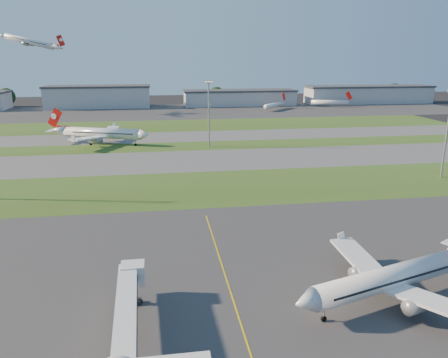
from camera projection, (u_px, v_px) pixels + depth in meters
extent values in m
plane|color=black|center=(196.00, 284.00, 69.38)|extent=(700.00, 700.00, 0.00)
cube|color=#333335|center=(196.00, 284.00, 69.37)|extent=(300.00, 70.00, 0.01)
cube|color=#344A18|center=(179.00, 189.00, 118.84)|extent=(300.00, 34.00, 0.01)
cube|color=#515154|center=(174.00, 161.00, 150.23)|extent=(300.00, 32.00, 0.01)
cube|color=#344A18|center=(171.00, 147.00, 174.01)|extent=(300.00, 18.00, 0.01)
cube|color=#515154|center=(169.00, 137.00, 194.93)|extent=(300.00, 26.00, 0.01)
cube|color=#344A18|center=(167.00, 126.00, 226.32)|extent=(300.00, 40.00, 0.01)
cube|color=#333335|center=(165.00, 112.00, 283.40)|extent=(400.00, 80.00, 0.01)
cube|color=gold|center=(227.00, 281.00, 70.10)|extent=(0.25, 60.00, 0.02)
cube|color=silver|center=(126.00, 317.00, 53.54)|extent=(3.44, 24.08, 2.60)
cube|color=black|center=(126.00, 317.00, 53.54)|extent=(3.59, 24.08, 0.80)
cube|color=silver|center=(133.00, 273.00, 64.43)|extent=(3.40, 3.00, 3.00)
cylinder|color=gray|center=(133.00, 294.00, 63.28)|extent=(0.70, 0.70, 3.20)
cube|color=black|center=(134.00, 302.00, 63.62)|extent=(2.20, 1.20, 0.70)
cylinder|color=silver|center=(391.00, 278.00, 63.46)|extent=(27.19, 11.30, 3.47)
cube|color=silver|center=(438.00, 304.00, 57.64)|extent=(10.56, 13.84, 1.41)
cube|color=silver|center=(360.00, 259.00, 70.30)|extent=(4.81, 13.88, 1.41)
cylinder|color=gray|center=(417.00, 305.00, 59.08)|extent=(4.28, 3.12, 2.10)
cylinder|color=gray|center=(362.00, 272.00, 68.26)|extent=(4.28, 3.12, 2.10)
cylinder|color=silver|center=(102.00, 133.00, 177.55)|extent=(32.37, 15.94, 4.19)
cube|color=red|center=(55.00, 118.00, 180.43)|extent=(6.81, 2.96, 8.35)
cube|color=silver|center=(110.00, 131.00, 186.23)|extent=(7.03, 17.05, 1.71)
cube|color=silver|center=(89.00, 138.00, 169.64)|extent=(13.62, 16.38, 1.71)
cylinder|color=gray|center=(111.00, 135.00, 183.93)|extent=(5.24, 4.05, 2.54)
cylinder|color=gray|center=(96.00, 140.00, 171.91)|extent=(5.24, 4.05, 2.54)
cylinder|color=silver|center=(29.00, 42.00, 264.63)|extent=(28.15, 4.34, 3.55)
cube|color=red|center=(59.00, 33.00, 265.45)|extent=(6.07, 0.50, 7.08)
cube|color=silver|center=(27.00, 42.00, 257.73)|extent=(7.12, 14.60, 1.45)
cube|color=silver|center=(35.00, 43.00, 272.02)|extent=(7.83, 14.64, 1.45)
cylinder|color=gray|center=(26.00, 44.00, 259.81)|extent=(3.99, 2.26, 2.15)
cylinder|color=gray|center=(31.00, 44.00, 270.17)|extent=(3.99, 2.26, 2.15)
cylinder|color=silver|center=(275.00, 105.00, 291.51)|extent=(19.91, 21.35, 3.20)
cube|color=red|center=(284.00, 96.00, 300.61)|extent=(3.71, 4.02, 6.16)
cylinder|color=silver|center=(330.00, 102.00, 309.52)|extent=(25.82, 10.53, 3.20)
cube|color=red|center=(349.00, 96.00, 306.48)|extent=(5.04, 1.77, 6.16)
cylinder|color=gray|center=(209.00, 115.00, 170.89)|extent=(0.60, 0.60, 25.00)
cube|color=gray|center=(208.00, 82.00, 167.38)|extent=(3.20, 0.50, 0.80)
cube|color=#FFF2CC|center=(208.00, 82.00, 167.38)|extent=(2.80, 0.70, 0.35)
cylinder|color=gray|center=(447.00, 136.00, 126.80)|extent=(0.60, 0.60, 25.00)
cube|color=#A3A5AB|center=(98.00, 98.00, 303.48)|extent=(70.00, 22.00, 14.00)
cube|color=#383A3F|center=(98.00, 86.00, 301.41)|extent=(71.40, 23.00, 1.20)
cube|color=#A3A5AB|center=(239.00, 98.00, 318.58)|extent=(80.00, 22.00, 10.00)
cube|color=#383A3F|center=(240.00, 91.00, 317.06)|extent=(81.60, 23.00, 1.20)
cube|color=#A3A5AB|center=(368.00, 95.00, 332.87)|extent=(95.00, 22.00, 12.00)
cube|color=#383A3F|center=(369.00, 86.00, 331.08)|extent=(96.90, 23.00, 1.20)
cylinder|color=black|center=(7.00, 104.00, 309.59)|extent=(1.00, 1.00, 4.40)
sphere|color=black|center=(6.00, 97.00, 308.24)|extent=(12.10, 12.10, 12.10)
cylinder|color=black|center=(136.00, 103.00, 319.00)|extent=(1.00, 1.00, 3.60)
sphere|color=black|center=(136.00, 97.00, 317.90)|extent=(9.90, 9.90, 9.90)
cylinder|color=black|center=(217.00, 101.00, 330.51)|extent=(1.00, 1.00, 4.20)
sphere|color=black|center=(217.00, 95.00, 329.22)|extent=(11.55, 11.55, 11.55)
cylinder|color=black|center=(312.00, 100.00, 339.58)|extent=(1.00, 1.00, 3.80)
sphere|color=black|center=(313.00, 94.00, 338.41)|extent=(10.45, 10.45, 10.45)
cylinder|color=black|center=(393.00, 98.00, 353.47)|extent=(1.00, 1.00, 4.60)
sphere|color=black|center=(394.00, 91.00, 352.06)|extent=(12.65, 12.65, 12.65)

